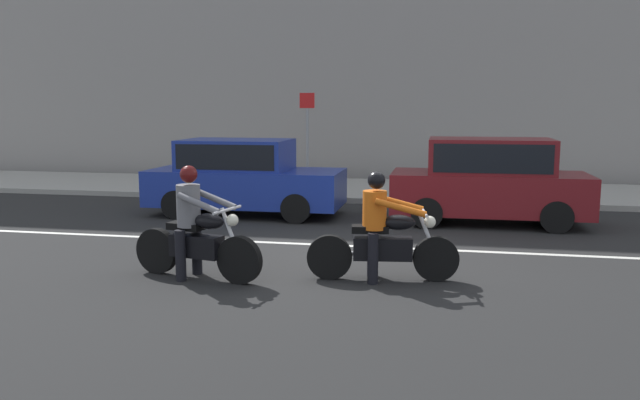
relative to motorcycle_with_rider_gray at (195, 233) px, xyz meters
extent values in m
plane|color=black|center=(2.16, 1.60, -0.66)|extent=(80.00, 80.00, 0.00)
cube|color=#99968E|center=(2.16, 9.60, -0.59)|extent=(40.00, 4.40, 0.14)
cube|color=silver|center=(1.44, 2.50, -0.66)|extent=(18.00, 0.14, 0.01)
cylinder|color=black|center=(0.70, -0.15, -0.33)|extent=(0.69, 0.26, 0.68)
cylinder|color=black|center=(-0.67, 0.14, -0.33)|extent=(0.69, 0.26, 0.68)
cylinder|color=silver|center=(0.59, -0.13, 0.02)|extent=(0.35, 0.13, 0.76)
cube|color=black|center=(0.02, 0.00, -0.19)|extent=(0.82, 0.44, 0.32)
ellipsoid|color=black|center=(0.23, -0.05, 0.19)|extent=(0.52, 0.34, 0.22)
cube|color=black|center=(-0.16, 0.03, 0.09)|extent=(0.56, 0.34, 0.10)
cylinder|color=silver|center=(0.53, -0.12, 0.37)|extent=(0.19, 0.69, 0.04)
sphere|color=silver|center=(0.61, -0.13, 0.23)|extent=(0.17, 0.17, 0.17)
cylinder|color=silver|center=(-0.24, 0.21, -0.31)|extent=(0.70, 0.22, 0.07)
cylinder|color=black|center=(-0.16, -0.17, -0.30)|extent=(0.18, 0.18, 0.73)
cylinder|color=black|center=(-0.08, 0.22, -0.30)|extent=(0.18, 0.18, 0.73)
cylinder|color=slate|center=(-0.10, 0.02, 0.39)|extent=(0.40, 0.40, 0.61)
cylinder|color=slate|center=(0.17, -0.26, 0.47)|extent=(0.67, 0.23, 0.29)
cylinder|color=slate|center=(0.26, 0.17, 0.47)|extent=(0.67, 0.23, 0.29)
sphere|color=tan|center=(-0.08, 0.02, 0.81)|extent=(0.20, 0.20, 0.20)
sphere|color=#510F0F|center=(-0.08, 0.02, 0.84)|extent=(0.25, 0.25, 0.25)
cylinder|color=black|center=(3.39, 0.52, -0.34)|extent=(0.66, 0.20, 0.65)
cylinder|color=black|center=(1.90, 0.32, -0.34)|extent=(0.66, 0.20, 0.65)
cylinder|color=silver|center=(3.27, 0.50, -0.01)|extent=(0.34, 0.10, 0.73)
cube|color=black|center=(2.64, 0.42, -0.20)|extent=(0.86, 0.39, 0.32)
ellipsoid|color=black|center=(2.86, 0.45, 0.18)|extent=(0.51, 0.30, 0.22)
cube|color=black|center=(2.47, 0.40, 0.08)|extent=(0.55, 0.31, 0.10)
cylinder|color=silver|center=(3.22, 0.50, 0.33)|extent=(0.13, 0.70, 0.04)
sphere|color=silver|center=(3.29, 0.51, 0.19)|extent=(0.17, 0.17, 0.17)
cylinder|color=silver|center=(2.33, 0.54, -0.32)|extent=(0.70, 0.16, 0.07)
cylinder|color=black|center=(2.53, 0.20, -0.30)|extent=(0.17, 0.17, 0.72)
cylinder|color=black|center=(2.48, 0.60, -0.30)|extent=(0.17, 0.17, 0.72)
cylinder|color=orange|center=(2.53, 0.41, 0.35)|extent=(0.38, 0.38, 0.55)
cylinder|color=orange|center=(2.90, 0.23, 0.42)|extent=(0.72, 0.18, 0.27)
cylinder|color=orange|center=(2.84, 0.67, 0.42)|extent=(0.72, 0.18, 0.27)
sphere|color=tan|center=(2.55, 0.41, 0.74)|extent=(0.20, 0.20, 0.20)
sphere|color=black|center=(2.55, 0.41, 0.77)|extent=(0.25, 0.25, 0.25)
cube|color=navy|center=(-0.94, 5.26, -0.02)|extent=(4.37, 1.76, 0.80)
cube|color=navy|center=(-1.16, 5.26, 0.72)|extent=(2.40, 1.62, 0.68)
cube|color=black|center=(-1.16, 5.26, 0.72)|extent=(2.21, 1.65, 0.54)
cylinder|color=black|center=(0.42, 5.26, -0.34)|extent=(0.64, 1.82, 0.64)
cylinder|color=black|center=(-2.29, 5.26, -0.34)|extent=(0.64, 1.82, 0.64)
cube|color=maroon|center=(4.41, 5.21, 0.00)|extent=(4.03, 1.70, 0.84)
cube|color=maroon|center=(4.41, 5.21, 0.78)|extent=(2.50, 1.56, 0.72)
cube|color=black|center=(4.41, 5.21, 0.78)|extent=(2.30, 1.59, 0.58)
cylinder|color=black|center=(5.66, 5.21, -0.34)|extent=(0.64, 1.76, 0.64)
cylinder|color=black|center=(3.16, 5.21, -0.34)|extent=(0.64, 1.76, 0.64)
cylinder|color=gray|center=(-0.50, 9.78, 0.85)|extent=(0.08, 0.08, 2.74)
cube|color=red|center=(-0.50, 9.75, 1.96)|extent=(0.44, 0.03, 0.44)
camera|label=1|loc=(3.46, -8.29, 1.80)|focal=35.20mm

